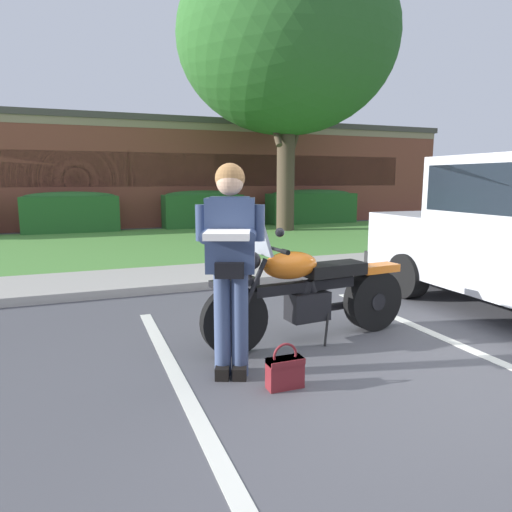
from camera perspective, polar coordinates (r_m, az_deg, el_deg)
ground_plane at (r=3.98m, az=13.93°, el=-14.21°), size 140.00×140.00×0.00m
curb_strip at (r=6.92m, az=-2.56°, el=-3.24°), size 60.00×0.20×0.12m
concrete_walk at (r=7.71m, az=-4.57°, el=-2.09°), size 60.00×1.50×0.08m
grass_lawn at (r=11.55m, az=-10.24°, el=1.59°), size 60.00×6.49×0.06m
stall_stripe_0 at (r=3.59m, az=-8.70°, el=-16.64°), size 0.14×4.40×0.01m
stall_stripe_1 at (r=4.87m, az=24.58°, el=-10.28°), size 0.14×4.40×0.01m
motorcycle at (r=4.57m, az=7.45°, el=-4.41°), size 2.24×0.82×1.26m
rider_person at (r=3.58m, az=-3.20°, el=0.27°), size 0.56×0.66×1.70m
handbag at (r=3.62m, az=3.62°, el=-13.92°), size 0.28×0.13×0.36m
shade_tree at (r=14.59m, az=3.88°, el=25.22°), size 6.33×6.33×8.26m
hedge_center_left at (r=14.61m, az=-21.95°, el=5.12°), size 2.68×0.90×1.24m
hedge_center_right at (r=15.08m, az=-6.63°, el=5.86°), size 2.54×0.90×1.24m
hedge_right at (r=16.53m, az=6.90°, el=6.16°), size 3.21×0.90×1.24m
brick_building at (r=20.27m, az=-16.84°, el=9.77°), size 24.68×9.59×3.66m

